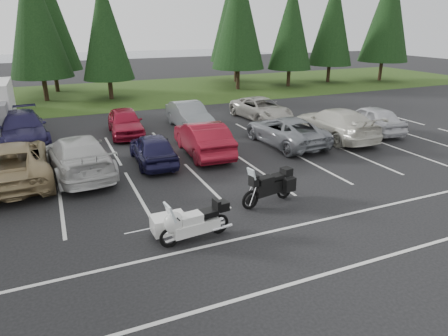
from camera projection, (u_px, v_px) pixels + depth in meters
ground at (202, 195)px, 15.00m from camera, size 120.00×120.00×0.00m
grass_strip at (107, 94)px, 35.65m from camera, size 80.00×16.00×0.01m
lake_water at (104, 62)px, 63.83m from camera, size 70.00×50.00×0.02m
stall_markings at (185, 177)px, 16.72m from camera, size 32.00×16.00×0.01m
conifer_4 at (34, 16)px, 30.58m from camera, size 4.80×4.80×11.17m
conifer_5 at (105, 28)px, 31.65m from camera, size 4.14×4.14×9.63m
conifer_6 at (239, 15)px, 36.21m from camera, size 4.93×4.93×11.48m
conifer_7 at (291, 25)px, 38.32m from camera, size 4.27×4.27×9.94m
conifer_8 at (333, 21)px, 40.95m from camera, size 4.53×4.53×10.56m
conifer_9 at (388, 12)px, 41.77m from camera, size 5.19×5.19×12.10m
conifer_back_b at (47, 14)px, 34.83m from camera, size 4.97×4.97×11.58m
conifer_back_c at (236, 7)px, 40.73m from camera, size 5.50×5.50×12.81m
car_near_2 at (11, 162)px, 15.93m from camera, size 3.10×6.15×1.67m
car_near_3 at (78, 155)px, 16.79m from camera, size 2.86×5.91×1.66m
car_near_4 at (153, 148)px, 18.11m from camera, size 1.82×4.21×1.41m
car_near_5 at (203, 138)px, 19.33m from camera, size 1.98×5.03×1.63m
car_near_6 at (285, 131)px, 20.94m from camera, size 2.71×5.42×1.47m
car_near_7 at (335, 123)px, 22.04m from camera, size 2.37×5.77×1.67m
car_near_8 at (370, 119)px, 23.31m from camera, size 2.26×4.76×1.57m
car_far_1 at (23, 128)px, 21.13m from camera, size 2.84×5.85×1.64m
car_far_2 at (125, 122)px, 22.71m from camera, size 2.07×4.53×1.51m
car_far_3 at (189, 116)px, 24.13m from camera, size 1.69×4.74×1.56m
car_far_4 at (261, 109)px, 26.39m from camera, size 2.82×5.26×1.40m
touring_motorcycle at (195, 219)px, 11.67m from camera, size 2.56×1.03×1.38m
cargo_trailer at (169, 226)px, 12.03m from camera, size 1.49×0.86×0.68m
adventure_motorcycle at (268, 184)px, 14.02m from camera, size 2.63×1.35×1.53m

